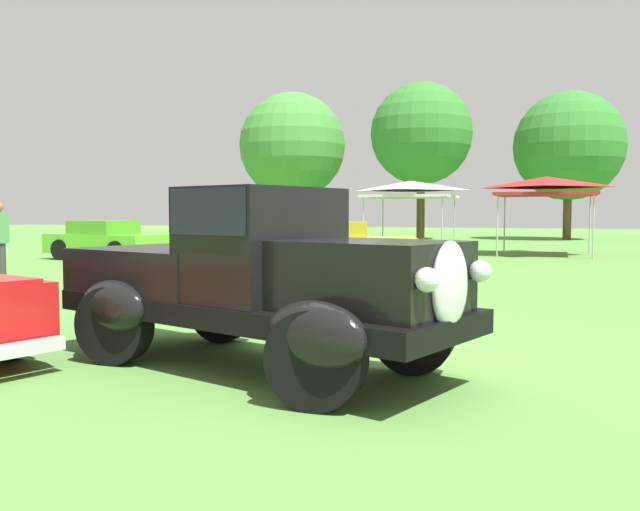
% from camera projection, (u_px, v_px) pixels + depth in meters
% --- Properties ---
extents(ground_plane, '(120.00, 120.00, 0.00)m').
position_uv_depth(ground_plane, '(334.00, 363.00, 6.57)').
color(ground_plane, '#568C3D').
extents(feature_pickup_truck, '(4.41, 2.77, 1.70)m').
position_uv_depth(feature_pickup_truck, '(257.00, 277.00, 6.32)').
color(feature_pickup_truck, black).
rests_on(feature_pickup_truck, ground_plane).
extents(show_car_lime, '(4.11, 2.24, 1.22)m').
position_uv_depth(show_car_lime, '(106.00, 241.00, 20.97)').
color(show_car_lime, '#60C62D').
rests_on(show_car_lime, ground_plane).
extents(show_car_yellow, '(4.48, 2.79, 1.22)m').
position_uv_depth(show_car_yellow, '(338.00, 244.00, 18.52)').
color(show_car_yellow, yellow).
rests_on(show_car_yellow, ground_plane).
extents(canopy_tent_left_field, '(3.32, 3.32, 2.71)m').
position_uv_depth(canopy_tent_left_field, '(411.00, 188.00, 26.29)').
color(canopy_tent_left_field, '#B7B7BC').
rests_on(canopy_tent_left_field, ground_plane).
extents(canopy_tent_center_field, '(3.30, 3.30, 2.71)m').
position_uv_depth(canopy_tent_center_field, '(546.00, 185.00, 23.14)').
color(canopy_tent_center_field, '#B7B7BC').
rests_on(canopy_tent_center_field, ground_plane).
extents(treeline_far_left, '(6.15, 6.15, 8.42)m').
position_uv_depth(treeline_far_left, '(292.00, 146.00, 39.14)').
color(treeline_far_left, '#47331E').
rests_on(treeline_far_left, ground_plane).
extents(treeline_mid_left, '(5.50, 5.50, 8.50)m').
position_uv_depth(treeline_mid_left, '(421.00, 134.00, 36.45)').
color(treeline_mid_left, '#47331E').
rests_on(treeline_mid_left, ground_plane).
extents(treeline_center, '(5.84, 5.84, 7.98)m').
position_uv_depth(treeline_center, '(569.00, 146.00, 36.18)').
color(treeline_center, brown).
rests_on(treeline_center, ground_plane).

